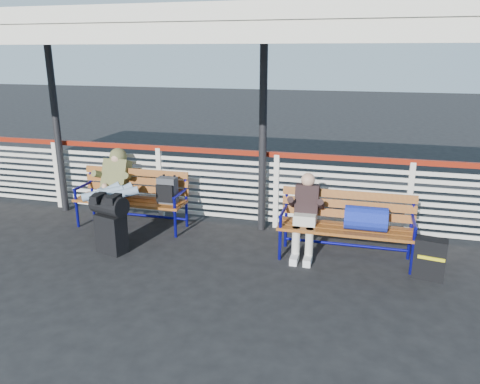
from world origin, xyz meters
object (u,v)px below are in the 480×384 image
(companion_person, at_px, (305,214))
(suitcase_side, at_px, (430,259))
(traveler_man, at_px, (112,189))
(bench_right, at_px, (355,219))
(luggage_stack, at_px, (110,221))
(bench_left, at_px, (141,192))

(companion_person, distance_m, suitcase_side, 1.66)
(traveler_man, distance_m, suitcase_side, 4.62)
(bench_right, height_order, suitcase_side, bench_right)
(companion_person, bearing_deg, bench_right, 1.05)
(luggage_stack, height_order, bench_right, bench_right)
(bench_left, distance_m, suitcase_side, 4.35)
(luggage_stack, distance_m, traveler_man, 0.81)
(luggage_stack, relative_size, bench_left, 0.47)
(luggage_stack, xyz_separation_m, bench_right, (3.30, 0.63, 0.13))
(bench_right, distance_m, traveler_man, 3.65)
(traveler_man, bearing_deg, luggage_stack, -63.30)
(bench_left, xyz_separation_m, suitcase_side, (4.28, -0.72, -0.32))
(bench_left, xyz_separation_m, bench_right, (3.34, -0.41, 0.01))
(companion_person, relative_size, suitcase_side, 2.19)
(bench_right, xyz_separation_m, traveler_man, (-3.64, 0.06, 0.13))
(luggage_stack, height_order, suitcase_side, luggage_stack)
(bench_left, relative_size, traveler_man, 1.10)
(bench_right, bearing_deg, traveler_man, 179.08)
(luggage_stack, bearing_deg, traveler_man, 133.13)
(luggage_stack, distance_m, bench_right, 3.36)
(bench_right, distance_m, companion_person, 0.66)
(bench_right, relative_size, companion_person, 1.57)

